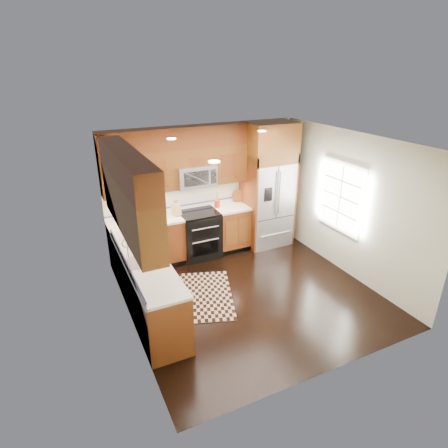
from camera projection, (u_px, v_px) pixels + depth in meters
name	position (u px, v px, depth m)	size (l,w,h in m)	color
ground	(250.00, 293.00, 6.46)	(4.00, 4.00, 0.00)	black
wall_back	(204.00, 189.00, 7.60)	(4.00, 0.02, 2.60)	silver
wall_left	(125.00, 249.00, 5.15)	(0.02, 4.00, 2.60)	silver
wall_right	(349.00, 205.00, 6.73)	(0.02, 4.00, 2.60)	silver
window	(341.00, 197.00, 6.85)	(0.04, 1.10, 1.30)	white
base_cabinets	(164.00, 262.00, 6.54)	(2.85, 3.00, 0.90)	brown
countertop	(168.00, 234.00, 6.50)	(2.86, 3.01, 0.04)	white
upper_cabinets	(159.00, 171.00, 6.10)	(2.85, 3.00, 1.15)	brown
range	(199.00, 234.00, 7.55)	(0.76, 0.67, 0.95)	black
microwave	(195.00, 176.00, 7.19)	(0.76, 0.40, 0.42)	#B2B2B7
refrigerator	(268.00, 185.00, 7.80)	(0.98, 0.75, 2.60)	#B2B2B7
sink_faucet	(142.00, 257.00, 5.57)	(0.54, 0.44, 0.37)	#B2B2B7
rug	(205.00, 295.00, 6.39)	(0.89, 1.49, 0.01)	black
knife_block	(176.00, 209.00, 7.19)	(0.16, 0.18, 0.31)	tan
utensil_crock	(217.00, 202.00, 7.60)	(0.12, 0.12, 0.33)	#9B2F13
cutting_board	(238.00, 201.00, 7.96)	(0.27, 0.27, 0.02)	brown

